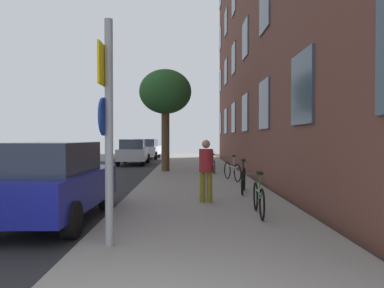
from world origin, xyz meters
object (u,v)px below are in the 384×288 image
Objects in this scene: bicycle_3 at (213,165)px; bicycle_4 at (210,161)px; bicycle_0 at (259,198)px; bicycle_1 at (243,179)px; car_1 at (133,152)px; sign_post at (107,120)px; bicycle_2 at (232,171)px; tree_near at (165,93)px; car_2 at (147,149)px; pedestrian_0 at (206,167)px; traffic_light at (166,124)px; car_0 at (52,181)px.

bicycle_3 is 3.00m from bicycle_4.
bicycle_0 is at bearing -89.02° from bicycle_4.
bicycle_1 is 0.39× the size of car_1.
sign_post is 1.97× the size of bicycle_2.
tree_near reaches higher than sign_post.
bicycle_3 is (2.36, 11.08, -1.51)m from sign_post.
tree_near is at bearing -79.58° from car_2.
bicycle_2 is at bearing -80.20° from bicycle_3.
bicycle_4 is 0.37× the size of car_1.
bicycle_1 is at bearing 52.66° from pedestrian_0.
bicycle_2 is at bearing -70.84° from traffic_light.
tree_near is 6.81m from car_1.
bicycle_4 is (2.59, -2.66, -2.10)m from traffic_light.
bicycle_4 is at bearing -36.81° from car_1.
bicycle_1 is 9.01m from bicycle_4.
pedestrian_0 is 0.39× the size of car_0.
bicycle_0 is 1.86m from pedestrian_0.
bicycle_1 is 5.38m from car_0.
bicycle_1 reaches higher than bicycle_3.
car_0 is at bearing -88.57° from car_2.
tree_near is (0.13, 12.01, 1.90)m from sign_post.
tree_near reaches higher than bicycle_3.
pedestrian_0 is at bearing 65.06° from sign_post.
pedestrian_0 is (-1.23, -4.54, 0.51)m from bicycle_2.
bicycle_1 is at bearing -85.62° from bicycle_3.
bicycle_4 reaches higher than bicycle_0.
traffic_light is 2.88m from car_1.
car_0 is at bearing -144.60° from bicycle_1.
car_0 is at bearing -125.99° from bicycle_2.
car_2 reaches higher than bicycle_1.
tree_near is 1.15× the size of car_1.
sign_post is 2.76m from car_0.
traffic_light is 15.08m from bicycle_0.
car_2 is (0.15, 6.61, 0.00)m from car_1.
sign_post reaches higher than bicycle_1.
bicycle_2 is (2.88, 8.08, -1.49)m from sign_post.
car_1 is (-2.39, 5.60, -3.04)m from tree_near.
sign_post is at bearing -51.71° from car_0.
car_2 is (-1.98, 7.48, -1.74)m from traffic_light.
pedestrian_0 reaches higher than bicycle_3.
car_1 is at bearing 112.08° from bicycle_1.
bicycle_0 is (2.79, -14.66, -2.11)m from traffic_light.
pedestrian_0 reaches higher than car_0.
sign_post reaches higher than pedestrian_0.
car_1 reaches higher than bicycle_4.
pedestrian_0 is at bearing -74.48° from car_1.
bicycle_4 is 5.90m from car_1.
bicycle_4 is 0.35× the size of car_2.
pedestrian_0 is (1.78, -13.20, -1.58)m from traffic_light.
traffic_light is at bearing 113.74° from bicycle_3.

